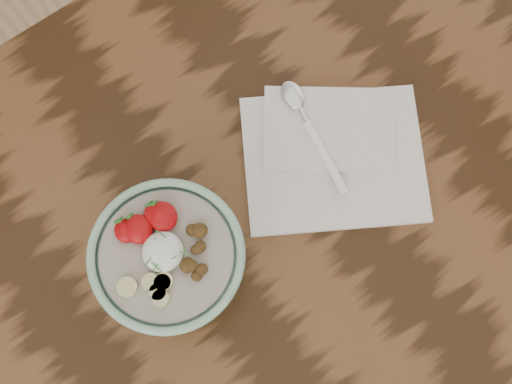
% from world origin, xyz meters
% --- Properties ---
extents(table, '(1.60, 0.90, 0.75)m').
position_xyz_m(table, '(0.00, 0.00, 0.66)').
color(table, black).
rests_on(table, ground).
extents(breakfast_bowl, '(0.20, 0.20, 0.13)m').
position_xyz_m(breakfast_bowl, '(-0.04, 0.01, 0.82)').
color(breakfast_bowl, '#8BBB9C').
rests_on(breakfast_bowl, table).
extents(napkin, '(0.33, 0.31, 0.02)m').
position_xyz_m(napkin, '(0.24, 0.02, 0.76)').
color(napkin, white).
rests_on(napkin, table).
extents(spoon, '(0.05, 0.19, 0.01)m').
position_xyz_m(spoon, '(0.24, 0.09, 0.77)').
color(spoon, silver).
rests_on(spoon, napkin).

